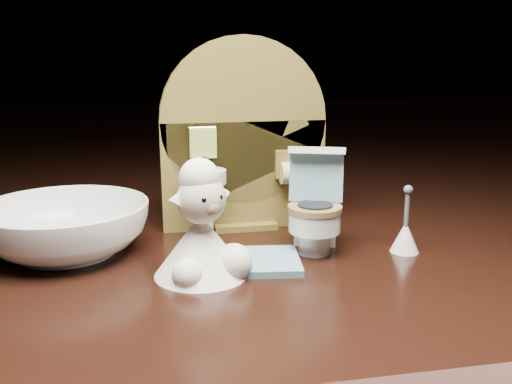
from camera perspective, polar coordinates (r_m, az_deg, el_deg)
backdrop_panel at (r=0.45m, az=-1.37°, el=4.62°), size 0.13×0.05×0.15m
toy_toilet at (r=0.41m, az=5.95°, el=-2.10°), size 0.04×0.05×0.07m
bath_mat at (r=0.38m, az=-0.22°, el=-6.96°), size 0.07×0.06×0.00m
toilet_brush at (r=0.42m, az=14.70°, el=-4.14°), size 0.02×0.02×0.05m
plush_lamb at (r=0.36m, az=-5.37°, el=-4.32°), size 0.06×0.06×0.08m
ceramic_bowl at (r=0.42m, az=-18.52°, el=-3.53°), size 0.15×0.15×0.04m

